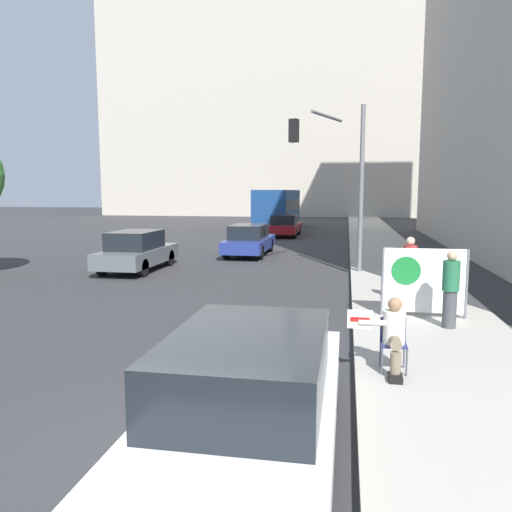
{
  "coord_description": "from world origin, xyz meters",
  "views": [
    {
      "loc": [
        1.89,
        -4.92,
        2.99
      ],
      "look_at": [
        -0.04,
        5.69,
        1.58
      ],
      "focal_mm": 35.0,
      "sensor_mm": 36.0,
      "label": 1
    }
  ],
  "objects_px": {
    "city_bus_on_road": "(278,206)",
    "car_on_road_nearest": "(137,251)",
    "jogger_on_sidewalk": "(450,289)",
    "protest_banner": "(423,281)",
    "traffic_light_pole": "(335,161)",
    "pedestrian_behind": "(409,270)",
    "car_on_road_distant": "(285,225)",
    "car_on_road_midblock": "(249,240)",
    "parked_car_curbside": "(250,399)",
    "seated_protester": "(393,333)"
  },
  "relations": [
    {
      "from": "jogger_on_sidewalk",
      "to": "traffic_light_pole",
      "type": "distance_m",
      "value": 8.53
    },
    {
      "from": "jogger_on_sidewalk",
      "to": "car_on_road_nearest",
      "type": "xyz_separation_m",
      "value": [
        -9.91,
        6.86,
        -0.23
      ]
    },
    {
      "from": "seated_protester",
      "to": "protest_banner",
      "type": "distance_m",
      "value": 3.85
    },
    {
      "from": "pedestrian_behind",
      "to": "traffic_light_pole",
      "type": "distance_m",
      "value": 6.42
    },
    {
      "from": "pedestrian_behind",
      "to": "parked_car_curbside",
      "type": "relative_size",
      "value": 0.35
    },
    {
      "from": "seated_protester",
      "to": "protest_banner",
      "type": "relative_size",
      "value": 0.63
    },
    {
      "from": "seated_protester",
      "to": "protest_banner",
      "type": "xyz_separation_m",
      "value": [
        0.98,
        3.72,
        0.2
      ]
    },
    {
      "from": "seated_protester",
      "to": "traffic_light_pole",
      "type": "relative_size",
      "value": 0.21
    },
    {
      "from": "jogger_on_sidewalk",
      "to": "car_on_road_distant",
      "type": "height_order",
      "value": "jogger_on_sidewalk"
    },
    {
      "from": "seated_protester",
      "to": "protest_banner",
      "type": "bearing_deg",
      "value": 79.98
    },
    {
      "from": "jogger_on_sidewalk",
      "to": "car_on_road_distant",
      "type": "xyz_separation_m",
      "value": [
        -6.19,
        22.26,
        -0.25
      ]
    },
    {
      "from": "jogger_on_sidewalk",
      "to": "traffic_light_pole",
      "type": "xyz_separation_m",
      "value": [
        -2.6,
        7.53,
        3.05
      ]
    },
    {
      "from": "jogger_on_sidewalk",
      "to": "protest_banner",
      "type": "distance_m",
      "value": 0.93
    },
    {
      "from": "parked_car_curbside",
      "to": "pedestrian_behind",
      "type": "bearing_deg",
      "value": 71.84
    },
    {
      "from": "pedestrian_behind",
      "to": "parked_car_curbside",
      "type": "height_order",
      "value": "pedestrian_behind"
    },
    {
      "from": "traffic_light_pole",
      "to": "car_on_road_distant",
      "type": "bearing_deg",
      "value": 103.7
    },
    {
      "from": "parked_car_curbside",
      "to": "car_on_road_nearest",
      "type": "bearing_deg",
      "value": 118.49
    },
    {
      "from": "traffic_light_pole",
      "to": "car_on_road_midblock",
      "type": "distance_m",
      "value": 6.89
    },
    {
      "from": "traffic_light_pole",
      "to": "car_on_road_nearest",
      "type": "xyz_separation_m",
      "value": [
        -7.32,
        -0.67,
        -3.29
      ]
    },
    {
      "from": "jogger_on_sidewalk",
      "to": "traffic_light_pole",
      "type": "bearing_deg",
      "value": -73.04
    },
    {
      "from": "protest_banner",
      "to": "city_bus_on_road",
      "type": "bearing_deg",
      "value": 104.14
    },
    {
      "from": "seated_protester",
      "to": "city_bus_on_road",
      "type": "height_order",
      "value": "city_bus_on_road"
    },
    {
      "from": "car_on_road_midblock",
      "to": "car_on_road_distant",
      "type": "distance_m",
      "value": 10.22
    },
    {
      "from": "seated_protester",
      "to": "city_bus_on_road",
      "type": "bearing_deg",
      "value": 105.58
    },
    {
      "from": "protest_banner",
      "to": "traffic_light_pole",
      "type": "distance_m",
      "value": 7.68
    },
    {
      "from": "car_on_road_midblock",
      "to": "city_bus_on_road",
      "type": "bearing_deg",
      "value": 93.34
    },
    {
      "from": "jogger_on_sidewalk",
      "to": "parked_car_curbside",
      "type": "xyz_separation_m",
      "value": [
        -3.14,
        -5.62,
        -0.22
      ]
    },
    {
      "from": "car_on_road_nearest",
      "to": "city_bus_on_road",
      "type": "relative_size",
      "value": 0.41
    },
    {
      "from": "jogger_on_sidewalk",
      "to": "parked_car_curbside",
      "type": "height_order",
      "value": "jogger_on_sidewalk"
    },
    {
      "from": "protest_banner",
      "to": "traffic_light_pole",
      "type": "xyz_separation_m",
      "value": [
        -2.18,
        6.7,
        3.04
      ]
    },
    {
      "from": "protest_banner",
      "to": "seated_protester",
      "type": "bearing_deg",
      "value": -104.7
    },
    {
      "from": "traffic_light_pole",
      "to": "seated_protester",
      "type": "bearing_deg",
      "value": -83.42
    },
    {
      "from": "parked_car_curbside",
      "to": "car_on_road_midblock",
      "type": "distance_m",
      "value": 18.01
    },
    {
      "from": "parked_car_curbside",
      "to": "traffic_light_pole",
      "type": "bearing_deg",
      "value": 87.65
    },
    {
      "from": "traffic_light_pole",
      "to": "car_on_road_distant",
      "type": "height_order",
      "value": "traffic_light_pole"
    },
    {
      "from": "protest_banner",
      "to": "parked_car_curbside",
      "type": "height_order",
      "value": "protest_banner"
    },
    {
      "from": "jogger_on_sidewalk",
      "to": "protest_banner",
      "type": "height_order",
      "value": "jogger_on_sidewalk"
    },
    {
      "from": "protest_banner",
      "to": "traffic_light_pole",
      "type": "height_order",
      "value": "traffic_light_pole"
    },
    {
      "from": "pedestrian_behind",
      "to": "city_bus_on_road",
      "type": "relative_size",
      "value": 0.16
    },
    {
      "from": "city_bus_on_road",
      "to": "car_on_road_nearest",
      "type": "bearing_deg",
      "value": -95.81
    },
    {
      "from": "seated_protester",
      "to": "parked_car_curbside",
      "type": "bearing_deg",
      "value": -117.84
    },
    {
      "from": "pedestrian_behind",
      "to": "car_on_road_midblock",
      "type": "relative_size",
      "value": 0.36
    },
    {
      "from": "jogger_on_sidewalk",
      "to": "pedestrian_behind",
      "type": "xyz_separation_m",
      "value": [
        -0.56,
        2.24,
        0.04
      ]
    },
    {
      "from": "pedestrian_behind",
      "to": "car_on_road_nearest",
      "type": "bearing_deg",
      "value": 178.9
    },
    {
      "from": "jogger_on_sidewalk",
      "to": "car_on_road_distant",
      "type": "bearing_deg",
      "value": -76.53
    },
    {
      "from": "parked_car_curbside",
      "to": "car_on_road_nearest",
      "type": "xyz_separation_m",
      "value": [
        -6.78,
        12.48,
        -0.01
      ]
    },
    {
      "from": "traffic_light_pole",
      "to": "pedestrian_behind",
      "type": "bearing_deg",
      "value": -68.94
    },
    {
      "from": "jogger_on_sidewalk",
      "to": "pedestrian_behind",
      "type": "relative_size",
      "value": 0.95
    },
    {
      "from": "car_on_road_nearest",
      "to": "city_bus_on_road",
      "type": "xyz_separation_m",
      "value": [
        2.29,
        22.54,
        1.03
      ]
    },
    {
      "from": "city_bus_on_road",
      "to": "jogger_on_sidewalk",
      "type": "bearing_deg",
      "value": -75.48
    }
  ]
}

